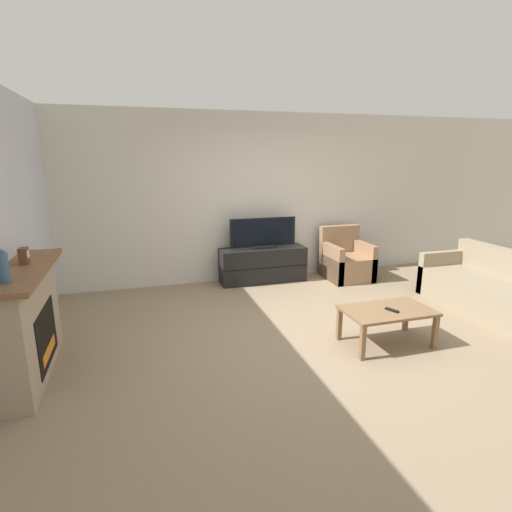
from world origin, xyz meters
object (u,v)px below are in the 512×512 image
(armchair, at_px, (346,262))
(couch, at_px, (503,295))
(remote, at_px, (392,310))
(mantel_vase_left, at_px, (3,267))
(fireplace, at_px, (27,322))
(coffee_table, at_px, (387,314))
(mantel_clock, at_px, (24,256))
(tv_stand, at_px, (263,265))
(tv, at_px, (263,234))

(armchair, xyz_separation_m, couch, (1.13, -2.05, -0.01))
(remote, bearing_deg, mantel_vase_left, 156.65)
(fireplace, distance_m, armchair, 4.78)
(coffee_table, bearing_deg, mantel_vase_left, -179.33)
(mantel_clock, xyz_separation_m, armchair, (4.35, 1.77, -0.84))
(mantel_clock, distance_m, tv_stand, 3.66)
(mantel_vase_left, relative_size, remote, 1.77)
(fireplace, distance_m, mantel_clock, 0.61)
(mantel_vase_left, xyz_separation_m, coffee_table, (3.56, 0.04, -0.83))
(fireplace, relative_size, couch, 0.71)
(armchair, bearing_deg, fireplace, -156.24)
(fireplace, bearing_deg, mantel_clock, 83.43)
(coffee_table, bearing_deg, tv_stand, 103.24)
(mantel_clock, bearing_deg, armchair, 22.16)
(mantel_vase_left, xyz_separation_m, couch, (5.49, 0.32, -0.91))
(remote, distance_m, couch, 1.95)
(coffee_table, bearing_deg, tv, 103.25)
(armchair, bearing_deg, remote, -108.18)
(fireplace, relative_size, remote, 9.82)
(fireplace, bearing_deg, remote, -7.42)
(coffee_table, bearing_deg, fireplace, 173.43)
(couch, bearing_deg, remote, -170.05)
(tv, bearing_deg, mantel_clock, -146.03)
(fireplace, relative_size, mantel_clock, 10.06)
(tv, height_order, couch, tv)
(mantel_clock, xyz_separation_m, tv, (2.95, 1.99, -0.33))
(tv_stand, relative_size, tv, 1.28)
(fireplace, relative_size, mantel_vase_left, 5.54)
(remote, bearing_deg, fireplace, 149.46)
(tv, xyz_separation_m, couch, (2.53, -2.27, -0.52))
(mantel_clock, relative_size, tv_stand, 0.11)
(mantel_vase_left, height_order, tv_stand, mantel_vase_left)
(fireplace, xyz_separation_m, armchair, (4.37, 1.92, -0.25))
(armchair, distance_m, coffee_table, 2.47)
(tv, distance_m, armchair, 1.51)
(tv, xyz_separation_m, armchair, (1.40, -0.22, -0.51))
(mantel_clock, distance_m, coffee_table, 3.68)
(coffee_table, bearing_deg, couch, 8.28)
(tv, relative_size, remote, 7.14)
(tv, xyz_separation_m, coffee_table, (0.60, -2.55, -0.44))
(fireplace, bearing_deg, mantel_vase_left, -87.90)
(mantel_vase_left, distance_m, couch, 5.57)
(tv_stand, bearing_deg, remote, -76.73)
(mantel_vase_left, relative_size, couch, 0.13)
(tv_stand, bearing_deg, mantel_clock, -146.00)
(mantel_clock, distance_m, tv, 3.58)
(remote, bearing_deg, tv_stand, 80.15)
(mantel_clock, xyz_separation_m, tv_stand, (2.95, 1.99, -0.84))
(fireplace, xyz_separation_m, remote, (3.59, -0.47, -0.12))
(mantel_clock, relative_size, coffee_table, 0.16)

